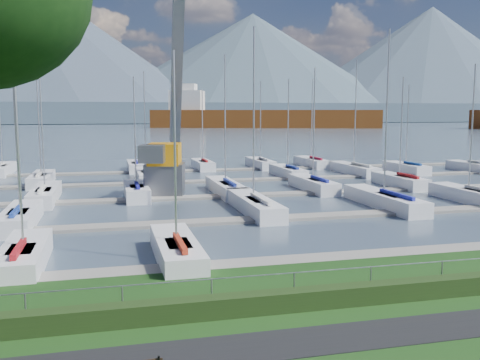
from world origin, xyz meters
name	(u,v)px	position (x,y,z in m)	size (l,w,h in m)	color
path	(357,336)	(0.00, -3.00, 0.01)	(160.00, 2.00, 0.04)	black
water	(121,126)	(0.00, 260.00, -0.40)	(800.00, 540.00, 0.20)	#435262
hedge	(324,297)	(0.00, -0.40, 0.35)	(80.00, 0.70, 0.70)	#1F3313
fence	(320,271)	(0.00, 0.00, 1.20)	(0.04, 0.04, 80.00)	gray
foothill	(118,113)	(0.00, 330.00, 6.00)	(900.00, 80.00, 12.00)	#495B6B
mountains	(124,58)	(7.35, 404.62, 46.68)	(1190.00, 360.00, 115.00)	#3E4E5A
docks	(199,197)	(0.00, 26.00, -0.22)	(90.00, 41.60, 0.25)	slate
crane	(168,130)	(-2.15, 29.31, 5.33)	(4.97, 13.42, 22.35)	#53545A
cargo_ship_mid	(255,119)	(56.69, 211.85, 3.54)	(99.83, 48.63, 21.50)	brown
sailboat_fleet	(157,129)	(-3.06, 29.49, 5.41)	(75.24, 49.84, 13.41)	silver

